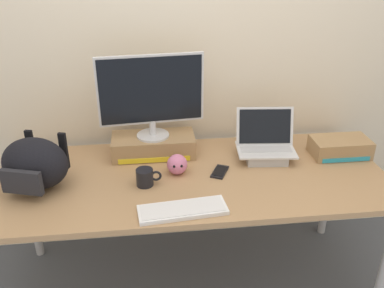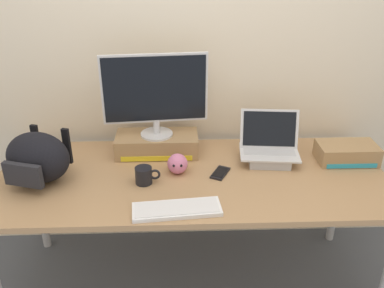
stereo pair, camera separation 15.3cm
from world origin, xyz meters
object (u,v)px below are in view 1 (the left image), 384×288
at_px(messenger_backpack, 35,164).
at_px(cell_phone, 220,172).
at_px(toner_box_cyan, 340,147).
at_px(toner_box_yellow, 153,145).
at_px(external_keyboard, 183,210).
at_px(desktop_monitor, 151,94).
at_px(open_laptop, 265,149).
at_px(plush_toy, 177,164).
at_px(coffee_mug, 145,177).

xyz_separation_m(messenger_backpack, cell_phone, (0.92, 0.03, -0.12)).
xyz_separation_m(cell_phone, toner_box_cyan, (0.71, 0.12, 0.04)).
distance_m(toner_box_yellow, toner_box_cyan, 1.06).
bearing_deg(messenger_backpack, external_keyboard, -6.31).
height_order(cell_phone, toner_box_cyan, toner_box_cyan).
bearing_deg(messenger_backpack, cell_phone, 18.80).
bearing_deg(desktop_monitor, external_keyboard, -84.54).
bearing_deg(toner_box_cyan, desktop_monitor, 172.70).
xyz_separation_m(open_laptop, plush_toy, (-0.50, -0.12, -0.00)).
distance_m(open_laptop, coffee_mug, 0.70).
bearing_deg(plush_toy, desktop_monitor, 116.49).
bearing_deg(messenger_backpack, plush_toy, 21.08).
height_order(desktop_monitor, coffee_mug, desktop_monitor).
bearing_deg(toner_box_yellow, coffee_mug, -99.11).
bearing_deg(desktop_monitor, coffee_mug, -104.41).
distance_m(coffee_mug, cell_phone, 0.40).
relative_size(messenger_backpack, plush_toy, 3.57).
bearing_deg(messenger_backpack, open_laptop, 24.87).
relative_size(desktop_monitor, messenger_backpack, 1.49).
bearing_deg(open_laptop, messenger_backpack, -166.49).
height_order(desktop_monitor, external_keyboard, desktop_monitor).
relative_size(messenger_backpack, toner_box_cyan, 1.19).
xyz_separation_m(toner_box_yellow, open_laptop, (0.62, -0.11, -0.00)).
height_order(toner_box_yellow, open_laptop, open_laptop).
distance_m(open_laptop, external_keyboard, 0.69).
bearing_deg(toner_box_cyan, plush_toy, -174.12).
bearing_deg(messenger_backpack, coffee_mug, 11.99).
xyz_separation_m(desktop_monitor, coffee_mug, (-0.05, -0.33, -0.32)).
height_order(desktop_monitor, messenger_backpack, desktop_monitor).
bearing_deg(plush_toy, external_keyboard, -90.94).
bearing_deg(toner_box_cyan, open_laptop, 177.16).
bearing_deg(toner_box_cyan, messenger_backpack, -174.85).
bearing_deg(toner_box_yellow, messenger_backpack, -154.08).
bearing_deg(toner_box_yellow, toner_box_cyan, -7.37).
xyz_separation_m(toner_box_yellow, coffee_mug, (-0.05, -0.33, -0.01)).
xyz_separation_m(toner_box_yellow, desktop_monitor, (0.00, -0.00, 0.31)).
distance_m(desktop_monitor, messenger_backpack, 0.69).
distance_m(desktop_monitor, open_laptop, 0.70).
relative_size(external_keyboard, toner_box_cyan, 1.29).
height_order(messenger_backpack, toner_box_cyan, messenger_backpack).
bearing_deg(desktop_monitor, cell_phone, -41.78).
relative_size(open_laptop, messenger_backpack, 0.89).
distance_m(coffee_mug, toner_box_cyan, 1.12).
bearing_deg(external_keyboard, coffee_mug, 117.40).
bearing_deg(toner_box_yellow, plush_toy, -63.60).
distance_m(toner_box_yellow, plush_toy, 0.26).
bearing_deg(desktop_monitor, plush_toy, -68.75).
bearing_deg(cell_phone, toner_box_yellow, 169.88).
xyz_separation_m(messenger_backpack, coffee_mug, (0.53, -0.05, -0.09)).
relative_size(open_laptop, plush_toy, 3.16).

